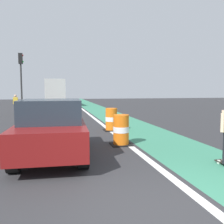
% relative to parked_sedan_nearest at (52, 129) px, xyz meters
% --- Properties ---
extents(ground_plane, '(100.00, 100.00, 0.00)m').
position_rel_parked_sedan_nearest_xyz_m(ground_plane, '(1.74, -3.70, -0.83)').
color(ground_plane, '#2D2D30').
extents(bike_lane_strip, '(2.50, 80.00, 0.01)m').
position_rel_parked_sedan_nearest_xyz_m(bike_lane_strip, '(4.14, 8.30, -0.83)').
color(bike_lane_strip, '#387F60').
rests_on(bike_lane_strip, ground).
extents(lane_divider_stripe, '(0.20, 80.00, 0.01)m').
position_rel_parked_sedan_nearest_xyz_m(lane_divider_stripe, '(2.64, 8.30, -0.83)').
color(lane_divider_stripe, silver).
rests_on(lane_divider_stripe, ground).
extents(parked_sedan_nearest, '(2.06, 4.17, 1.70)m').
position_rel_parked_sedan_nearest_xyz_m(parked_sedan_nearest, '(0.00, 0.00, 0.00)').
color(parked_sedan_nearest, maroon).
rests_on(parked_sedan_nearest, ground).
extents(traffic_barrel_front, '(0.73, 0.73, 1.09)m').
position_rel_parked_sedan_nearest_xyz_m(traffic_barrel_front, '(2.37, 1.07, -0.30)').
color(traffic_barrel_front, orange).
rests_on(traffic_barrel_front, ground).
extents(traffic_barrel_mid, '(0.73, 0.73, 1.09)m').
position_rel_parked_sedan_nearest_xyz_m(traffic_barrel_mid, '(2.70, 4.14, -0.30)').
color(traffic_barrel_mid, orange).
rests_on(traffic_barrel_mid, ground).
extents(delivery_truck_down_block, '(2.55, 7.67, 3.23)m').
position_rel_parked_sedan_nearest_xyz_m(delivery_truck_down_block, '(-0.20, 24.23, 1.01)').
color(delivery_truck_down_block, beige).
rests_on(delivery_truck_down_block, ground).
extents(traffic_light_corner, '(0.41, 0.32, 5.10)m').
position_rel_parked_sedan_nearest_xyz_m(traffic_light_corner, '(-2.86, 14.91, 2.67)').
color(traffic_light_corner, '#2D2D2D').
rests_on(traffic_light_corner, ground).
extents(pedestrian_crossing, '(0.34, 0.20, 1.61)m').
position_rel_parked_sedan_nearest_xyz_m(pedestrian_crossing, '(-3.05, 12.85, 0.03)').
color(pedestrian_crossing, '#33333D').
rests_on(pedestrian_crossing, ground).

